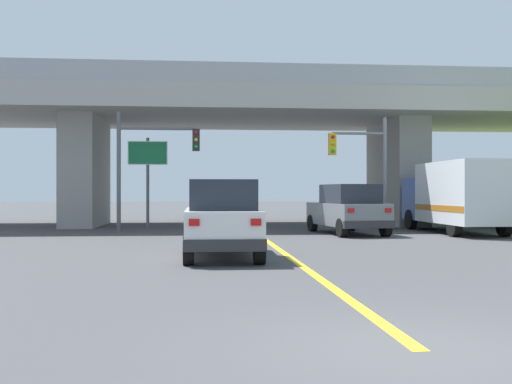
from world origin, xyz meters
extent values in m
plane|color=#424244|center=(0.00, 25.87, 0.00)|extent=(160.00, 160.00, 0.00)
cube|color=#A8A59E|center=(0.00, 25.87, 5.99)|extent=(34.89, 9.92, 1.11)
cube|color=#9A9891|center=(-8.08, 25.87, 2.71)|extent=(1.62, 5.95, 5.43)
cube|color=#9A9891|center=(8.08, 25.87, 2.71)|extent=(1.62, 5.95, 5.43)
cube|color=#9EA0A5|center=(0.00, 21.05, 6.99)|extent=(34.89, 0.20, 0.90)
cube|color=#9EA0A5|center=(0.00, 30.68, 6.99)|extent=(34.89, 0.20, 0.90)
cube|color=yellow|center=(0.00, 11.64, 0.00)|extent=(0.20, 23.28, 0.01)
cube|color=silver|center=(-1.79, 9.92, 0.81)|extent=(1.87, 4.54, 0.90)
cube|color=#1E232D|center=(-1.79, 9.58, 1.64)|extent=(1.64, 2.50, 0.76)
cube|color=#2D2D30|center=(-1.79, 7.70, 0.50)|extent=(1.90, 0.20, 0.28)
cube|color=red|center=(-2.49, 7.63, 1.03)|extent=(0.24, 0.06, 0.16)
cube|color=red|center=(-1.09, 7.63, 1.03)|extent=(0.24, 0.06, 0.16)
cylinder|color=black|center=(-2.62, 11.64, 0.36)|extent=(0.26, 0.72, 0.72)
cylinder|color=black|center=(-0.95, 11.64, 0.36)|extent=(0.26, 0.72, 0.72)
cylinder|color=black|center=(-2.62, 8.20, 0.36)|extent=(0.26, 0.72, 0.72)
cylinder|color=black|center=(-0.95, 8.20, 0.36)|extent=(0.26, 0.72, 0.72)
cube|color=slate|center=(3.64, 18.56, 0.81)|extent=(2.54, 4.98, 0.90)
cube|color=#1E232D|center=(3.68, 18.20, 1.64)|extent=(2.04, 2.82, 0.76)
cube|color=#2D2D30|center=(3.93, 16.24, 0.50)|extent=(2.01, 0.45, 0.28)
cube|color=red|center=(3.21, 16.08, 1.03)|extent=(0.25, 0.09, 0.16)
cube|color=red|center=(4.67, 16.26, 1.03)|extent=(0.25, 0.09, 0.16)
cylinder|color=black|center=(2.54, 20.27, 0.36)|extent=(0.35, 0.75, 0.72)
cylinder|color=black|center=(4.29, 20.49, 0.36)|extent=(0.35, 0.75, 0.72)
cylinder|color=black|center=(2.99, 16.63, 0.36)|extent=(0.35, 0.75, 0.72)
cylinder|color=black|center=(4.74, 16.85, 0.36)|extent=(0.35, 0.75, 0.72)
cube|color=navy|center=(8.33, 21.43, 1.40)|extent=(2.20, 2.00, 1.90)
cube|color=silver|center=(8.33, 17.84, 1.69)|extent=(2.31, 5.19, 2.48)
cube|color=#B26619|center=(8.33, 17.84, 1.07)|extent=(2.33, 5.09, 0.24)
cylinder|color=black|center=(7.33, 21.43, 0.45)|extent=(0.30, 0.90, 0.90)
cylinder|color=black|center=(9.33, 21.43, 0.45)|extent=(0.30, 0.90, 0.90)
cylinder|color=black|center=(7.33, 16.54, 0.45)|extent=(0.30, 0.90, 0.90)
cylinder|color=black|center=(9.33, 16.54, 0.45)|extent=(0.30, 0.90, 0.90)
cylinder|color=slate|center=(5.81, 20.50, 2.50)|extent=(0.18, 0.18, 5.00)
cylinder|color=slate|center=(4.64, 20.50, 4.30)|extent=(2.35, 0.12, 0.12)
cube|color=gold|center=(3.46, 20.50, 3.82)|extent=(0.32, 0.26, 0.96)
sphere|color=red|center=(3.46, 20.35, 4.12)|extent=(0.16, 0.16, 0.16)
sphere|color=gold|center=(3.46, 20.35, 3.82)|extent=(0.16, 0.16, 0.16)
sphere|color=green|center=(3.46, 20.35, 3.52)|extent=(0.16, 0.16, 0.16)
cylinder|color=#56595E|center=(-5.81, 20.82, 2.59)|extent=(0.18, 0.18, 5.17)
cylinder|color=#56595E|center=(-4.15, 20.82, 4.46)|extent=(3.32, 0.12, 0.12)
cube|color=#232326|center=(-2.49, 20.82, 3.98)|extent=(0.32, 0.26, 0.96)
sphere|color=red|center=(-2.49, 20.67, 4.28)|extent=(0.16, 0.16, 0.16)
sphere|color=gold|center=(-2.49, 20.67, 3.98)|extent=(0.16, 0.16, 0.16)
sphere|color=green|center=(-2.49, 20.67, 3.68)|extent=(0.16, 0.16, 0.16)
cylinder|color=#56595E|center=(-4.74, 22.82, 2.11)|extent=(0.14, 0.14, 4.23)
cube|color=#197242|center=(-4.74, 22.76, 3.52)|extent=(1.74, 0.08, 1.02)
cube|color=white|center=(-4.74, 22.75, 3.52)|extent=(1.82, 0.04, 1.10)
camera|label=1|loc=(-2.38, -6.52, 1.72)|focal=43.92mm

